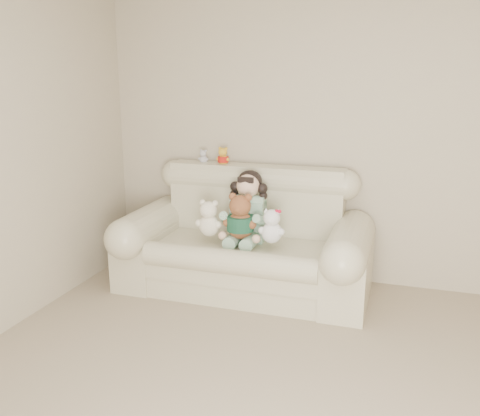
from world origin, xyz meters
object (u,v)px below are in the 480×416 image
Objects in this scene: seated_child at (248,206)px; cream_teddy at (209,215)px; brown_teddy at (240,212)px; white_cat at (272,222)px; sofa at (244,232)px.

cream_teddy is at bearing -143.62° from seated_child.
brown_teddy is 1.33× the size of white_cat.
cream_teddy is (-0.27, -0.02, -0.04)m from brown_teddy.
brown_teddy is at bearing 149.81° from white_cat.
white_cat is at bearing -42.20° from seated_child.
seated_child is 0.36m from white_cat.
white_cat is (0.27, -0.03, -0.05)m from brown_teddy.
sofa is 0.23m from seated_child.
sofa is 0.24m from brown_teddy.
sofa is at bearing 81.34° from brown_teddy.
seated_child is 1.39× the size of brown_teddy.
brown_teddy is 0.27m from cream_teddy.
sofa is 3.41× the size of seated_child.
seated_child is (0.01, 0.08, 0.21)m from sofa.
seated_child is at bearing 116.03° from white_cat.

